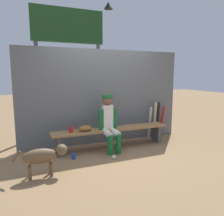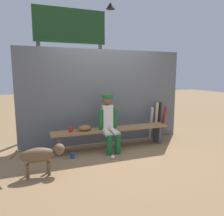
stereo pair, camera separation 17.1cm
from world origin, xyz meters
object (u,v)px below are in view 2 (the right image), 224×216
object	(u,v)px
bat_wood_natural	(156,120)
bat_aluminum_black	(159,120)
bat_aluminum_silver	(151,123)
cup_on_ground	(72,156)
bat_aluminum_red	(164,121)
dugout_bench	(112,132)
dog	(41,155)
baseball	(113,157)
player_seated	(109,121)
scoreboard	(73,41)
baseball_glove	(85,128)
cup_on_bench	(71,129)

from	to	relation	value
bat_wood_natural	bat_aluminum_black	size ratio (longest dim) A/B	0.99
bat_aluminum_silver	cup_on_ground	size ratio (longest dim) A/B	7.42
bat_wood_natural	bat_aluminum_red	distance (m)	0.28
cup_on_ground	dugout_bench	bearing A→B (deg)	18.46
bat_wood_natural	bat_aluminum_red	xyz separation A→B (m)	(0.27, 0.05, -0.06)
bat_aluminum_red	dog	world-z (taller)	bat_aluminum_red
baseball	bat_aluminum_red	bearing A→B (deg)	28.75
bat_wood_natural	bat_aluminum_red	bearing A→B (deg)	11.47
dog	player_seated	bearing A→B (deg)	27.34
dog	dugout_bench	bearing A→B (deg)	28.92
bat_aluminum_silver	scoreboard	distance (m)	2.96
bat_aluminum_black	bat_aluminum_red	xyz separation A→B (m)	(0.16, 0.04, -0.06)
bat_aluminum_silver	bat_aluminum_red	distance (m)	0.43
player_seated	dog	bearing A→B (deg)	-152.66
bat_aluminum_red	baseball	xyz separation A→B (m)	(-1.78, -0.98, -0.37)
baseball	baseball_glove	bearing A→B (deg)	123.12
baseball	dog	xyz separation A→B (m)	(-1.30, -0.23, 0.30)
cup_on_bench	cup_on_ground	bearing A→B (deg)	-95.89
dugout_bench	baseball	size ratio (longest dim) A/B	35.38
player_seated	bat_wood_natural	size ratio (longest dim) A/B	1.29
player_seated	bat_aluminum_black	bearing A→B (deg)	16.10
player_seated	cup_on_ground	distance (m)	1.03
bat_aluminum_black	scoreboard	distance (m)	3.06
player_seated	baseball_glove	world-z (taller)	player_seated
dugout_bench	bat_aluminum_black	bearing A→B (deg)	13.14
baseball	scoreboard	xyz separation A→B (m)	(-0.31, 2.19, 2.44)
dugout_bench	scoreboard	xyz separation A→B (m)	(-0.52, 1.58, 2.13)
baseball_glove	cup_on_ground	distance (m)	0.63
bat_aluminum_black	cup_on_bench	size ratio (longest dim) A/B	8.38
player_seated	cup_on_bench	xyz separation A→B (m)	(-0.79, 0.11, -0.14)
dugout_bench	baseball	xyz separation A→B (m)	(-0.21, -0.61, -0.31)
dugout_bench	baseball_glove	world-z (taller)	baseball_glove
player_seated	baseball	world-z (taller)	player_seated
baseball	cup_on_bench	xyz separation A→B (m)	(-0.69, 0.61, 0.46)
bat_wood_natural	bat_aluminum_black	xyz separation A→B (m)	(0.10, 0.02, 0.00)
baseball	bat_aluminum_black	bearing A→B (deg)	30.14
bat_aluminum_silver	cup_on_bench	world-z (taller)	bat_aluminum_silver
dog	bat_wood_natural	bearing A→B (deg)	22.18
bat_wood_natural	dog	bearing A→B (deg)	-157.82
bat_aluminum_silver	bat_aluminum_red	world-z (taller)	bat_aluminum_silver
baseball_glove	bat_aluminum_black	distance (m)	2.04
bat_aluminum_silver	scoreboard	xyz separation A→B (m)	(-1.67, 1.30, 2.07)
dugout_bench	baseball_glove	distance (m)	0.63
dog	baseball	bearing A→B (deg)	9.83
cup_on_ground	dog	distance (m)	0.83
bat_aluminum_red	bat_aluminum_black	bearing A→B (deg)	-166.85
dugout_bench	cup_on_bench	bearing A→B (deg)	-179.84
dog	cup_on_ground	bearing A→B (deg)	42.10
player_seated	baseball	xyz separation A→B (m)	(-0.10, -0.50, -0.60)
dugout_bench	baseball	bearing A→B (deg)	-108.96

